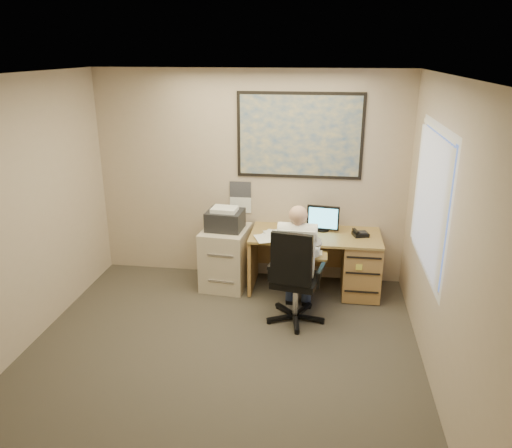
# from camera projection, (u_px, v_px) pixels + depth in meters

# --- Properties ---
(room_shell) EXTENTS (4.00, 4.50, 2.70)m
(room_shell) POSITION_uv_depth(u_px,v_px,m) (210.00, 240.00, 4.31)
(room_shell) COLOR #38332B
(room_shell) RESTS_ON ground
(desk) EXTENTS (1.60, 0.97, 1.07)m
(desk) POSITION_uv_depth(u_px,v_px,m) (342.00, 259.00, 6.23)
(desk) COLOR #9F8044
(desk) RESTS_ON ground
(world_map) EXTENTS (1.56, 0.03, 1.06)m
(world_map) POSITION_uv_depth(u_px,v_px,m) (300.00, 136.00, 6.13)
(world_map) COLOR #1E4C93
(world_map) RESTS_ON room_shell
(wall_calendar) EXTENTS (0.28, 0.01, 0.42)m
(wall_calendar) POSITION_uv_depth(u_px,v_px,m) (240.00, 197.00, 6.51)
(wall_calendar) COLOR white
(wall_calendar) RESTS_ON room_shell
(window_blinds) EXTENTS (0.06, 1.40, 1.30)m
(window_blinds) POSITION_uv_depth(u_px,v_px,m) (431.00, 200.00, 4.74)
(window_blinds) COLOR white
(window_blinds) RESTS_ON room_shell
(filing_cabinet) EXTENTS (0.60, 0.70, 1.06)m
(filing_cabinet) POSITION_uv_depth(u_px,v_px,m) (226.00, 252.00, 6.38)
(filing_cabinet) COLOR beige
(filing_cabinet) RESTS_ON ground
(office_chair) EXTENTS (0.78, 0.78, 1.12)m
(office_chair) POSITION_uv_depth(u_px,v_px,m) (296.00, 295.00, 5.53)
(office_chair) COLOR black
(office_chair) RESTS_ON ground
(person) EXTENTS (0.56, 0.79, 1.34)m
(person) POSITION_uv_depth(u_px,v_px,m) (297.00, 264.00, 5.49)
(person) COLOR white
(person) RESTS_ON office_chair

